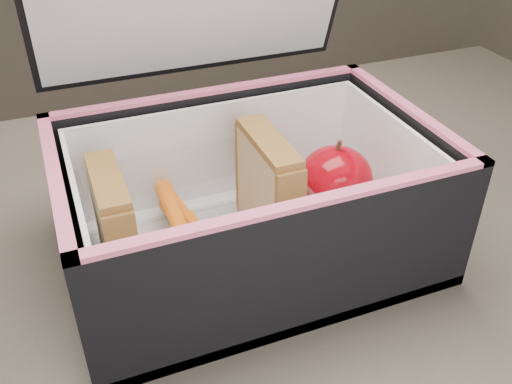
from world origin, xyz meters
The scene contains 8 objects.
kitchen_table centered at (0.00, 0.00, 0.66)m, with size 1.20×0.80×0.75m.
lunch_bag centered at (0.00, 0.01, 0.82)m, with size 0.33×0.29×0.33m.
plastic_tub centered at (-0.05, 0.01, 0.80)m, with size 0.18×0.13×0.08m, color white, non-canonical shape.
sandwich_left centered at (-0.13, 0.01, 0.82)m, with size 0.02×0.09×0.10m.
sandwich_right centered at (0.02, 0.01, 0.82)m, with size 0.03×0.09×0.11m.
carrot_sticks centered at (-0.06, 0.02, 0.79)m, with size 0.05×0.16×0.03m.
paper_napkin centered at (0.09, 0.02, 0.77)m, with size 0.07×0.07×0.01m, color white.
red_apple centered at (0.09, 0.02, 0.81)m, with size 0.10×0.10×0.08m.
Camera 1 is at (-0.16, -0.39, 1.11)m, focal length 40.00 mm.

